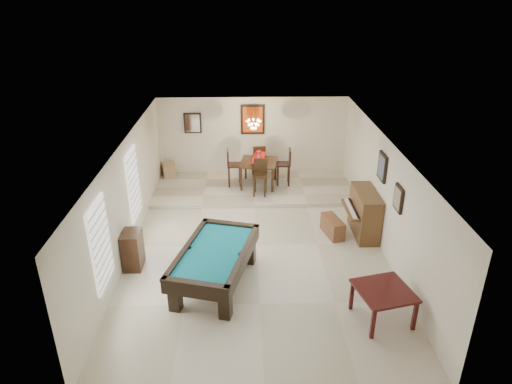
{
  "coord_description": "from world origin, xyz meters",
  "views": [
    {
      "loc": [
        -0.28,
        -9.57,
        5.83
      ],
      "look_at": [
        0.0,
        0.6,
        1.15
      ],
      "focal_mm": 32.0,
      "sensor_mm": 36.0,
      "label": 1
    }
  ],
  "objects_px": {
    "piano_bench": "(333,227)",
    "apothecary_chest": "(133,250)",
    "corner_bench": "(169,170)",
    "chandelier": "(254,121)",
    "flower_vase": "(259,154)",
    "dining_chair_east": "(283,167)",
    "dining_chair_south": "(260,178)",
    "pool_table": "(215,268)",
    "dining_table": "(259,171)",
    "square_table": "(382,304)",
    "upright_piano": "(359,213)",
    "dining_chair_north": "(258,160)",
    "dining_chair_west": "(234,168)"
  },
  "relations": [
    {
      "from": "upright_piano",
      "to": "dining_chair_east",
      "type": "distance_m",
      "value": 3.37
    },
    {
      "from": "flower_vase",
      "to": "dining_chair_east",
      "type": "relative_size",
      "value": 0.22
    },
    {
      "from": "upright_piano",
      "to": "corner_bench",
      "type": "relative_size",
      "value": 2.96
    },
    {
      "from": "square_table",
      "to": "pool_table",
      "type": "bearing_deg",
      "value": 159.62
    },
    {
      "from": "piano_bench",
      "to": "square_table",
      "type": "bearing_deg",
      "value": -83.66
    },
    {
      "from": "upright_piano",
      "to": "dining_chair_west",
      "type": "xyz_separation_m",
      "value": [
        -3.18,
        2.88,
        0.11
      ]
    },
    {
      "from": "flower_vase",
      "to": "dining_chair_south",
      "type": "bearing_deg",
      "value": -88.66
    },
    {
      "from": "square_table",
      "to": "dining_chair_north",
      "type": "xyz_separation_m",
      "value": [
        -2.11,
        6.84,
        0.32
      ]
    },
    {
      "from": "pool_table",
      "to": "corner_bench",
      "type": "bearing_deg",
      "value": 122.31
    },
    {
      "from": "dining_table",
      "to": "flower_vase",
      "type": "bearing_deg",
      "value": 0.0
    },
    {
      "from": "piano_bench",
      "to": "apothecary_chest",
      "type": "distance_m",
      "value": 4.89
    },
    {
      "from": "apothecary_chest",
      "to": "dining_chair_west",
      "type": "relative_size",
      "value": 0.76
    },
    {
      "from": "apothecary_chest",
      "to": "dining_chair_west",
      "type": "bearing_deg",
      "value": 62.61
    },
    {
      "from": "square_table",
      "to": "dining_chair_north",
      "type": "relative_size",
      "value": 0.91
    },
    {
      "from": "square_table",
      "to": "dining_chair_east",
      "type": "xyz_separation_m",
      "value": [
        -1.37,
        6.17,
        0.35
      ]
    },
    {
      "from": "apothecary_chest",
      "to": "dining_table",
      "type": "height_order",
      "value": "dining_table"
    },
    {
      "from": "dining_chair_west",
      "to": "chandelier",
      "type": "height_order",
      "value": "chandelier"
    },
    {
      "from": "square_table",
      "to": "dining_chair_west",
      "type": "distance_m",
      "value": 6.78
    },
    {
      "from": "apothecary_chest",
      "to": "pool_table",
      "type": "bearing_deg",
      "value": -20.82
    },
    {
      "from": "pool_table",
      "to": "upright_piano",
      "type": "relative_size",
      "value": 1.75
    },
    {
      "from": "pool_table",
      "to": "piano_bench",
      "type": "xyz_separation_m",
      "value": [
        2.84,
        2.01,
        -0.18
      ]
    },
    {
      "from": "apothecary_chest",
      "to": "flower_vase",
      "type": "relative_size",
      "value": 3.5
    },
    {
      "from": "dining_table",
      "to": "dining_chair_north",
      "type": "bearing_deg",
      "value": 88.69
    },
    {
      "from": "corner_bench",
      "to": "chandelier",
      "type": "xyz_separation_m",
      "value": [
        2.73,
        -1.0,
        1.87
      ]
    },
    {
      "from": "square_table",
      "to": "chandelier",
      "type": "distance_m",
      "value": 6.63
    },
    {
      "from": "dining_chair_south",
      "to": "corner_bench",
      "type": "relative_size",
      "value": 2.28
    },
    {
      "from": "piano_bench",
      "to": "flower_vase",
      "type": "height_order",
      "value": "flower_vase"
    },
    {
      "from": "dining_chair_west",
      "to": "square_table",
      "type": "bearing_deg",
      "value": -157.93
    },
    {
      "from": "corner_bench",
      "to": "dining_chair_north",
      "type": "bearing_deg",
      "value": -1.87
    },
    {
      "from": "upright_piano",
      "to": "pool_table",
      "type": "bearing_deg",
      "value": -149.54
    },
    {
      "from": "apothecary_chest",
      "to": "dining_chair_east",
      "type": "bearing_deg",
      "value": 49.1
    },
    {
      "from": "chandelier",
      "to": "apothecary_chest",
      "type": "bearing_deg",
      "value": -124.51
    },
    {
      "from": "pool_table",
      "to": "piano_bench",
      "type": "height_order",
      "value": "pool_table"
    },
    {
      "from": "square_table",
      "to": "dining_chair_south",
      "type": "height_order",
      "value": "dining_chair_south"
    },
    {
      "from": "pool_table",
      "to": "square_table",
      "type": "bearing_deg",
      "value": -5.59
    },
    {
      "from": "apothecary_chest",
      "to": "dining_chair_north",
      "type": "relative_size",
      "value": 0.82
    },
    {
      "from": "apothecary_chest",
      "to": "dining_chair_east",
      "type": "relative_size",
      "value": 0.77
    },
    {
      "from": "corner_bench",
      "to": "chandelier",
      "type": "distance_m",
      "value": 3.45
    },
    {
      "from": "pool_table",
      "to": "dining_chair_south",
      "type": "distance_m",
      "value": 4.36
    },
    {
      "from": "dining_table",
      "to": "dining_chair_south",
      "type": "bearing_deg",
      "value": -88.66
    },
    {
      "from": "square_table",
      "to": "dining_table",
      "type": "height_order",
      "value": "dining_table"
    },
    {
      "from": "dining_chair_east",
      "to": "square_table",
      "type": "bearing_deg",
      "value": 14.99
    },
    {
      "from": "dining_table",
      "to": "square_table",
      "type": "bearing_deg",
      "value": -70.81
    },
    {
      "from": "apothecary_chest",
      "to": "corner_bench",
      "type": "relative_size",
      "value": 1.86
    },
    {
      "from": "pool_table",
      "to": "corner_bench",
      "type": "relative_size",
      "value": 5.2
    },
    {
      "from": "pool_table",
      "to": "dining_chair_south",
      "type": "xyz_separation_m",
      "value": [
        1.09,
        4.21,
        0.25
      ]
    },
    {
      "from": "piano_bench",
      "to": "dining_chair_south",
      "type": "height_order",
      "value": "dining_chair_south"
    },
    {
      "from": "dining_chair_west",
      "to": "dining_chair_north",
      "type": "bearing_deg",
      "value": -49.97
    },
    {
      "from": "chandelier",
      "to": "dining_chair_west",
      "type": "bearing_deg",
      "value": 161.95
    },
    {
      "from": "dining_chair_north",
      "to": "corner_bench",
      "type": "height_order",
      "value": "dining_chair_north"
    }
  ]
}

